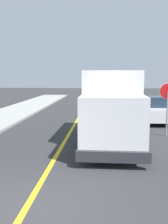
{
  "coord_description": "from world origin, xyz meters",
  "views": [
    {
      "loc": [
        1.72,
        -5.52,
        2.98
      ],
      "look_at": [
        0.9,
        6.04,
        1.4
      ],
      "focal_mm": 42.42,
      "sensor_mm": 36.0,
      "label": 1
    }
  ],
  "objects_px": {
    "parked_car_mid": "(108,98)",
    "parked_car_near": "(110,105)",
    "box_truck": "(111,103)",
    "stop_sign": "(168,99)",
    "parked_car_far": "(104,94)",
    "parked_van_across": "(156,110)"
  },
  "relations": [
    {
      "from": "parked_car_mid",
      "to": "parked_car_near",
      "type": "bearing_deg",
      "value": -90.19
    },
    {
      "from": "box_truck",
      "to": "stop_sign",
      "type": "bearing_deg",
      "value": 21.6
    },
    {
      "from": "parked_van_across",
      "to": "box_truck",
      "type": "bearing_deg",
      "value": -120.1
    },
    {
      "from": "parked_car_far",
      "to": "stop_sign",
      "type": "height_order",
      "value": "stop_sign"
    },
    {
      "from": "parked_van_across",
      "to": "stop_sign",
      "type": "distance_m",
      "value": 4.35
    },
    {
      "from": "box_truck",
      "to": "parked_car_near",
      "type": "height_order",
      "value": "box_truck"
    },
    {
      "from": "box_truck",
      "to": "stop_sign",
      "type": "xyz_separation_m",
      "value": [
        2.77,
        1.1,
        0.09
      ]
    },
    {
      "from": "box_truck",
      "to": "parked_car_mid",
      "type": "relative_size",
      "value": 1.61
    },
    {
      "from": "parked_car_near",
      "to": "stop_sign",
      "type": "bearing_deg",
      "value": -68.4
    },
    {
      "from": "parked_car_far",
      "to": "parked_van_across",
      "type": "distance_m",
      "value": 15.6
    },
    {
      "from": "parked_car_mid",
      "to": "stop_sign",
      "type": "relative_size",
      "value": 1.69
    },
    {
      "from": "parked_car_near",
      "to": "parked_car_mid",
      "type": "xyz_separation_m",
      "value": [
        0.02,
        6.39,
        0.0
      ]
    },
    {
      "from": "parked_van_across",
      "to": "parked_car_near",
      "type": "bearing_deg",
      "value": 140.45
    },
    {
      "from": "parked_car_far",
      "to": "parked_van_across",
      "type": "height_order",
      "value": "same"
    },
    {
      "from": "box_truck",
      "to": "parked_car_far",
      "type": "distance_m",
      "value": 20.58
    },
    {
      "from": "stop_sign",
      "to": "parked_van_across",
      "type": "bearing_deg",
      "value": 85.87
    },
    {
      "from": "parked_car_far",
      "to": "stop_sign",
      "type": "relative_size",
      "value": 1.68
    },
    {
      "from": "box_truck",
      "to": "parked_car_far",
      "type": "bearing_deg",
      "value": 90.65
    },
    {
      "from": "parked_car_near",
      "to": "parked_car_mid",
      "type": "relative_size",
      "value": 1.0
    },
    {
      "from": "box_truck",
      "to": "parked_car_near",
      "type": "distance_m",
      "value": 7.79
    },
    {
      "from": "parked_car_mid",
      "to": "stop_sign",
      "type": "distance_m",
      "value": 13.32
    },
    {
      "from": "box_truck",
      "to": "parked_van_across",
      "type": "relative_size",
      "value": 1.63
    }
  ]
}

